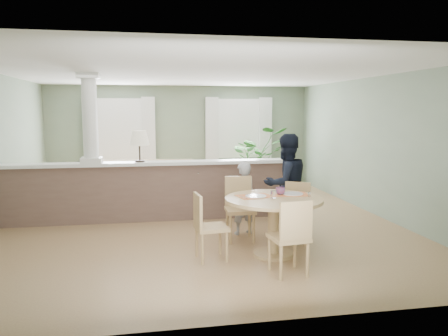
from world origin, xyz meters
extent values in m
plane|color=tan|center=(0.00, 0.00, 0.00)|extent=(8.00, 8.00, 0.00)
cube|color=gray|center=(0.00, 4.00, 1.35)|extent=(7.00, 0.02, 2.70)
cube|color=gray|center=(3.50, 0.00, 1.35)|extent=(0.02, 8.00, 2.70)
cube|color=gray|center=(0.00, -4.00, 1.35)|extent=(7.00, 0.02, 2.70)
cube|color=white|center=(0.00, 0.00, 2.70)|extent=(7.00, 8.00, 0.02)
cube|color=white|center=(-1.60, 3.97, 1.55)|extent=(1.10, 0.02, 1.50)
cube|color=white|center=(-1.60, 3.94, 1.55)|extent=(1.22, 0.04, 1.62)
cube|color=white|center=(1.60, 3.97, 1.55)|extent=(1.10, 0.02, 1.50)
cube|color=white|center=(1.60, 3.94, 1.55)|extent=(1.22, 0.04, 1.62)
cube|color=silver|center=(-2.35, 3.88, 1.25)|extent=(0.35, 0.10, 2.30)
cube|color=silver|center=(-0.85, 3.88, 1.25)|extent=(0.35, 0.10, 2.30)
cube|color=silver|center=(0.85, 3.88, 1.25)|extent=(0.35, 0.10, 2.30)
cube|color=silver|center=(2.35, 3.88, 1.25)|extent=(0.35, 0.10, 2.30)
cube|color=brown|center=(-0.90, 0.20, 0.53)|extent=(5.20, 0.22, 1.05)
cube|color=white|center=(-0.90, 0.20, 1.08)|extent=(5.32, 0.36, 0.06)
cube|color=white|center=(-1.90, 0.20, 1.16)|extent=(0.36, 0.36, 0.10)
cylinder|color=white|center=(-1.90, 0.20, 1.91)|extent=(0.26, 0.26, 1.39)
cube|color=white|center=(-1.90, 0.20, 2.65)|extent=(0.38, 0.38, 0.10)
cylinder|color=black|center=(-1.05, 0.20, 1.12)|extent=(0.18, 0.18, 0.03)
cylinder|color=black|center=(-1.05, 0.20, 1.28)|extent=(0.03, 0.03, 0.28)
cone|color=white|center=(-1.05, 0.20, 1.55)|extent=(0.36, 0.36, 0.26)
imported|color=#907C4E|center=(-1.10, 1.83, 0.46)|extent=(3.24, 1.44, 0.92)
imported|color=#2B5C25|center=(1.94, 3.17, 0.82)|extent=(1.76, 1.63, 1.63)
cylinder|color=tan|center=(0.81, -2.11, 0.02)|extent=(0.58, 0.58, 0.04)
cylinder|color=tan|center=(0.81, -2.11, 0.42)|extent=(0.16, 0.16, 0.74)
cylinder|color=tan|center=(0.81, -2.11, 0.81)|extent=(1.37, 1.37, 0.04)
cube|color=#C0472B|center=(0.57, -1.95, 0.83)|extent=(0.55, 0.45, 0.01)
cube|color=#C0472B|center=(1.13, -1.90, 0.83)|extent=(0.53, 0.42, 0.01)
cylinder|color=white|center=(0.58, -1.99, 0.84)|extent=(0.30, 0.30, 0.01)
cylinder|color=white|center=(1.16, -1.92, 0.84)|extent=(0.30, 0.30, 0.01)
cylinder|color=white|center=(0.79, -2.13, 0.88)|extent=(0.08, 0.08, 0.10)
cube|color=silver|center=(0.53, -2.06, 0.85)|extent=(0.06, 0.20, 0.00)
cube|color=silver|center=(0.39, -2.04, 0.84)|extent=(0.06, 0.24, 0.00)
cylinder|color=white|center=(1.33, -2.13, 0.87)|extent=(0.04, 0.04, 0.07)
cylinder|color=silver|center=(1.33, -2.13, 0.91)|extent=(0.04, 0.04, 0.01)
imported|color=#2352A3|center=(0.97, -1.90, 0.88)|extent=(0.16, 0.16, 0.11)
cube|color=tan|center=(0.51, -1.31, 0.48)|extent=(0.47, 0.47, 0.05)
cylinder|color=tan|center=(0.31, -1.48, 0.23)|extent=(0.04, 0.04, 0.46)
cylinder|color=tan|center=(0.68, -1.50, 0.23)|extent=(0.04, 0.04, 0.46)
cylinder|color=tan|center=(0.33, -1.12, 0.23)|extent=(0.04, 0.04, 0.46)
cylinder|color=tan|center=(0.70, -1.14, 0.23)|extent=(0.04, 0.04, 0.46)
cube|color=tan|center=(0.52, -1.11, 0.75)|extent=(0.43, 0.06, 0.49)
cube|color=tan|center=(1.33, -1.58, 0.45)|extent=(0.56, 0.56, 0.05)
cylinder|color=tan|center=(1.10, -1.65, 0.21)|extent=(0.04, 0.04, 0.43)
cylinder|color=tan|center=(1.40, -1.80, 0.21)|extent=(0.04, 0.04, 0.43)
cylinder|color=tan|center=(1.26, -1.35, 0.21)|extent=(0.04, 0.04, 0.43)
cylinder|color=tan|center=(1.56, -1.50, 0.21)|extent=(0.04, 0.04, 0.43)
cube|color=tan|center=(1.42, -1.41, 0.70)|extent=(0.37, 0.22, 0.46)
cube|color=tan|center=(0.79, -2.83, 0.47)|extent=(0.49, 0.49, 0.05)
cylinder|color=tan|center=(0.95, -2.64, 0.22)|extent=(0.04, 0.04, 0.45)
cylinder|color=tan|center=(0.59, -2.67, 0.22)|extent=(0.04, 0.04, 0.45)
cylinder|color=tan|center=(0.99, -2.99, 0.22)|extent=(0.04, 0.04, 0.45)
cylinder|color=tan|center=(0.63, -3.03, 0.22)|extent=(0.04, 0.04, 0.45)
cube|color=tan|center=(0.81, -3.03, 0.73)|extent=(0.42, 0.09, 0.48)
cube|color=tan|center=(-0.08, -2.12, 0.45)|extent=(0.46, 0.46, 0.05)
cylinder|color=tan|center=(0.11, -2.27, 0.21)|extent=(0.04, 0.04, 0.43)
cylinder|color=tan|center=(0.07, -1.94, 0.21)|extent=(0.04, 0.04, 0.43)
cylinder|color=tan|center=(-0.23, -2.31, 0.21)|extent=(0.04, 0.04, 0.43)
cylinder|color=tan|center=(-0.26, -1.97, 0.21)|extent=(0.04, 0.04, 0.43)
cube|color=tan|center=(-0.27, -2.14, 0.70)|extent=(0.08, 0.40, 0.46)
imported|color=#939297|center=(0.62, -0.98, 0.61)|extent=(0.50, 0.39, 1.21)
imported|color=black|center=(1.34, -1.04, 0.83)|extent=(0.96, 0.84, 1.67)
camera|label=1|loc=(-0.94, -7.89, 2.05)|focal=35.00mm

